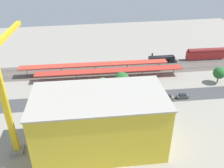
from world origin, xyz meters
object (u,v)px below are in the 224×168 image
construction_building (100,122)px  street_tree_2 (219,73)px  parked_car_0 (182,96)px  parked_car_5 (106,104)px  parked_car_1 (168,98)px  street_tree_1 (122,80)px  street_tree_0 (103,83)px  traffic_light (84,85)px  parked_car_3 (137,101)px  tower_crane (6,89)px  platform_canopy_near (110,71)px  platform_canopy_far (95,65)px  parked_car_2 (153,99)px  box_truck_0 (140,109)px  passenger_coach (206,54)px  parked_car_4 (121,102)px  locomotive (163,59)px

construction_building → street_tree_2: bearing=-149.0°
parked_car_0 → parked_car_5: parked_car_0 is taller
parked_car_1 → street_tree_1: street_tree_1 is taller
street_tree_0 → traffic_light: (7.42, 0.31, -0.31)m
street_tree_0 → parked_car_3: bearing=143.5°
tower_crane → platform_canopy_near: bearing=-131.3°
parked_car_0 → platform_canopy_near: bearing=-39.9°
parked_car_3 → street_tree_1: street_tree_1 is taller
platform_canopy_far → street_tree_0: size_ratio=9.71×
platform_canopy_far → construction_building: bearing=86.0°
parked_car_1 → parked_car_2: 5.78m
platform_canopy_near → box_truck_0: (-6.12, 27.29, -2.11)m
platform_canopy_far → traffic_light: (6.12, 18.82, 0.18)m
platform_canopy_far → tower_crane: 53.16m
box_truck_0 → street_tree_1: (3.65, -13.92, 4.36)m
platform_canopy_far → tower_crane: (26.64, 43.49, 14.99)m
passenger_coach → parked_car_1: size_ratio=4.23×
platform_canopy_far → traffic_light: bearing=72.0°
parked_car_4 → parked_car_5: bearing=-1.9°
tower_crane → street_tree_0: tower_crane is taller
platform_canopy_near → parked_car_4: bearing=92.2°
parked_car_3 → parked_car_5: 11.82m
box_truck_0 → platform_canopy_far: bearing=-69.9°
tower_crane → platform_canopy_far: bearing=-121.5°
platform_canopy_near → street_tree_1: (-2.47, 13.37, 2.26)m
parked_car_3 → parked_car_0: bearing=-179.6°
platform_canopy_far → parked_car_1: 37.09m
passenger_coach → box_truck_0: bearing=40.8°
parked_car_0 → street_tree_2: bearing=-155.4°
platform_canopy_near → platform_canopy_far: size_ratio=0.96×
street_tree_0 → street_tree_1: bearing=172.0°
tower_crane → parked_car_4: bearing=-154.3°
street_tree_2 → platform_canopy_near: bearing=-14.7°
platform_canopy_far → construction_building: (3.32, 47.22, 4.07)m
parked_car_4 → tower_crane: tower_crane is taller
parked_car_0 → parked_car_2: size_ratio=0.99×
traffic_light → construction_building: bearing=95.6°
parked_car_3 → street_tree_2: size_ratio=0.64×
traffic_light → parked_car_0: bearing=167.5°
parked_car_1 → street_tree_1: bearing=-24.0°
platform_canopy_far → parked_car_5: (-1.23, 27.13, -3.65)m
construction_building → traffic_light: bearing=-81.6°
passenger_coach → street_tree_0: bearing=23.5°
parked_car_2 → parked_car_3: (6.42, 0.03, 0.01)m
locomotive → street_tree_2: 29.16m
parked_car_0 → box_truck_0: bearing=18.6°
locomotive → tower_crane: size_ratio=0.45×
box_truck_0 → street_tree_2: street_tree_2 is taller
passenger_coach → construction_building: construction_building is taller
parked_car_4 → construction_building: 23.67m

